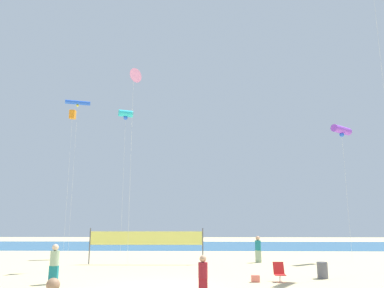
# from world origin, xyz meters

# --- Properties ---
(ocean_band) EXTENTS (120.00, 20.00, 0.01)m
(ocean_band) POSITION_xyz_m (0.00, 32.12, 0.00)
(ocean_band) COLOR #28608C
(ocean_band) RESTS_ON ground
(beachgoer_sage_shirt) EXTENTS (0.41, 0.41, 1.78)m
(beachgoer_sage_shirt) POSITION_xyz_m (-4.92, 1.16, 0.95)
(beachgoer_sage_shirt) COLOR #19727A
(beachgoer_sage_shirt) RESTS_ON ground
(beachgoer_maroon_shirt) EXTENTS (0.35, 0.35, 1.54)m
(beachgoer_maroon_shirt) POSITION_xyz_m (1.95, -1.98, 0.82)
(beachgoer_maroon_shirt) COLOR maroon
(beachgoer_maroon_shirt) RESTS_ON ground
(beachgoer_teal_shirt) EXTENTS (0.42, 0.42, 1.83)m
(beachgoer_teal_shirt) POSITION_xyz_m (5.92, 11.14, 0.98)
(beachgoer_teal_shirt) COLOR #99B28C
(beachgoer_teal_shirt) RESTS_ON ground
(folding_beach_chair) EXTENTS (0.52, 0.65, 0.89)m
(folding_beach_chair) POSITION_xyz_m (5.63, 2.24, 0.47)
(folding_beach_chair) COLOR red
(folding_beach_chair) RESTS_ON ground
(trash_barrel) EXTENTS (0.53, 0.53, 0.81)m
(trash_barrel) POSITION_xyz_m (8.01, 3.27, 0.40)
(trash_barrel) COLOR #595960
(trash_barrel) RESTS_ON ground
(volleyball_net) EXTENTS (7.85, 0.19, 2.40)m
(volleyball_net) POSITION_xyz_m (-1.92, 9.76, 1.63)
(volleyball_net) COLOR #4C4C51
(volleyball_net) RESTS_ON ground
(beach_handbag) EXTENTS (0.40, 0.20, 0.32)m
(beach_handbag) POSITION_xyz_m (4.44, 1.99, 0.16)
(beach_handbag) COLOR #EA7260
(beach_handbag) RESTS_ON ground
(kite_orange_box) EXTENTS (0.54, 0.54, 13.73)m
(kite_orange_box) POSITION_xyz_m (-10.88, 18.81, 13.25)
(kite_orange_box) COLOR silver
(kite_orange_box) RESTS_ON ground
(kite_violet_tube) EXTENTS (2.02, 1.81, 10.31)m
(kite_violet_tube) POSITION_xyz_m (13.06, 12.56, 9.98)
(kite_violet_tube) COLOR silver
(kite_violet_tube) RESTS_ON ground
(kite_blue_tube) EXTENTS (2.27, 1.06, 14.01)m
(kite_blue_tube) POSITION_xyz_m (-9.69, 16.67, 13.77)
(kite_blue_tube) COLOR silver
(kite_blue_tube) RESTS_ON ground
(kite_cyan_tube) EXTENTS (1.41, 1.05, 12.83)m
(kite_cyan_tube) POSITION_xyz_m (-4.98, 15.98, 12.46)
(kite_cyan_tube) COLOR silver
(kite_cyan_tube) RESTS_ON ground
(kite_pink_delta) EXTENTS (1.06, 1.10, 13.49)m
(kite_pink_delta) POSITION_xyz_m (-2.89, 8.25, 12.95)
(kite_pink_delta) COLOR silver
(kite_pink_delta) RESTS_ON ground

